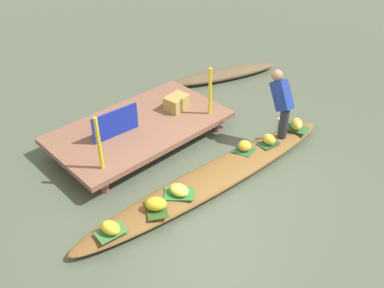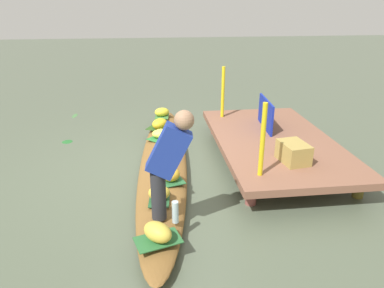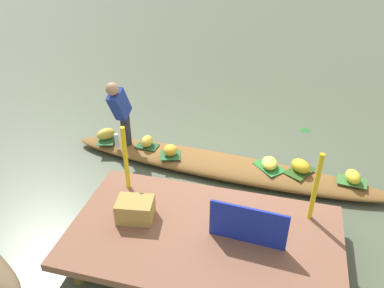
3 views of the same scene
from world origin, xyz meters
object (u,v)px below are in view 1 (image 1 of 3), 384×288
(moored_boat, at_px, (225,74))
(banana_bunch_4, at_px, (297,124))
(banana_bunch_0, at_px, (111,228))
(market_banner, at_px, (115,123))
(banana_bunch_1, at_px, (245,146))
(banana_bunch_3, at_px, (179,190))
(produce_crate, at_px, (177,102))
(vendor_boat, at_px, (213,178))
(vendor_person, at_px, (282,100))
(water_bottle, at_px, (279,124))
(banana_bunch_5, at_px, (156,204))
(banana_bunch_2, at_px, (269,139))

(moored_boat, xyz_separation_m, banana_bunch_4, (-0.86, -2.60, 0.21))
(banana_bunch_0, xyz_separation_m, market_banner, (1.32, 1.71, 0.31))
(banana_bunch_1, xyz_separation_m, banana_bunch_3, (-1.57, -0.06, -0.02))
(banana_bunch_0, xyz_separation_m, banana_bunch_3, (1.20, -0.06, -0.01))
(banana_bunch_3, relative_size, produce_crate, 0.73)
(vendor_boat, xyz_separation_m, vendor_person, (1.66, -0.01, 0.80))
(banana_bunch_3, bearing_deg, water_bottle, 1.13)
(banana_bunch_5, bearing_deg, banana_bunch_3, 1.15)
(banana_bunch_3, distance_m, vendor_person, 2.48)
(produce_crate, bearing_deg, banana_bunch_3, -130.94)
(banana_bunch_4, height_order, water_bottle, water_bottle)
(banana_bunch_3, relative_size, banana_bunch_4, 1.01)
(banana_bunch_3, bearing_deg, moored_boat, 33.95)
(vendor_boat, distance_m, banana_bunch_4, 2.06)
(banana_bunch_0, relative_size, banana_bunch_2, 1.17)
(moored_boat, bearing_deg, banana_bunch_0, -134.16)
(banana_bunch_2, height_order, produce_crate, produce_crate)
(banana_bunch_1, xyz_separation_m, banana_bunch_5, (-2.03, -0.07, 0.01))
(banana_bunch_3, bearing_deg, produce_crate, 49.06)
(vendor_boat, xyz_separation_m, banana_bunch_3, (-0.74, -0.00, 0.19))
(water_bottle, distance_m, produce_crate, 1.96)
(vendor_person, height_order, market_banner, vendor_person)
(banana_bunch_3, distance_m, banana_bunch_5, 0.46)
(banana_bunch_3, xyz_separation_m, water_bottle, (2.50, 0.05, 0.05))
(vendor_person, distance_m, produce_crate, 1.99)
(banana_bunch_2, distance_m, banana_bunch_3, 2.03)
(banana_bunch_2, height_order, banana_bunch_4, banana_bunch_4)
(banana_bunch_5, bearing_deg, produce_crate, 41.55)
(vendor_boat, bearing_deg, market_banner, 113.50)
(banana_bunch_4, bearing_deg, banana_bunch_5, 177.62)
(banana_bunch_3, bearing_deg, banana_bunch_2, -2.96)
(vendor_boat, height_order, banana_bunch_5, banana_bunch_5)
(banana_bunch_5, relative_size, market_banner, 0.36)
(banana_bunch_1, relative_size, banana_bunch_4, 0.74)
(vendor_boat, xyz_separation_m, water_bottle, (1.76, 0.05, 0.23))
(banana_bunch_3, bearing_deg, vendor_person, -0.19)
(water_bottle, relative_size, produce_crate, 0.56)
(banana_bunch_1, bearing_deg, market_banner, 130.38)
(water_bottle, relative_size, market_banner, 0.28)
(water_bottle, bearing_deg, banana_bunch_0, 179.83)
(vendor_boat, bearing_deg, banana_bunch_1, 8.26)
(vendor_boat, xyz_separation_m, banana_bunch_0, (-1.94, 0.06, 0.20))
(water_bottle, bearing_deg, banana_bunch_5, -178.86)
(banana_bunch_2, bearing_deg, moored_boat, 57.66)
(banana_bunch_0, bearing_deg, market_banner, 52.23)
(moored_boat, height_order, market_banner, market_banner)
(market_banner, bearing_deg, banana_bunch_3, -90.02)
(vendor_boat, bearing_deg, vendor_person, 3.76)
(banana_bunch_5, xyz_separation_m, market_banner, (0.58, 1.77, 0.30))
(vendor_boat, relative_size, vendor_person, 4.27)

